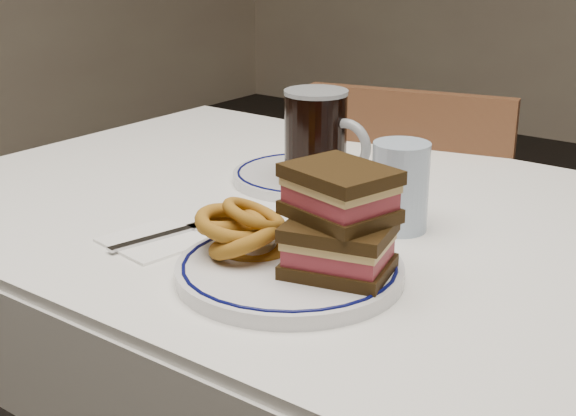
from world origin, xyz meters
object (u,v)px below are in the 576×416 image
Objects in this scene: main_plate at (290,270)px; reuben_sandwich at (339,221)px; chair_far at (415,263)px; beer_mug at (317,142)px; far_plate at (306,176)px.

reuben_sandwich reaches higher than main_plate.
chair_far is 0.58m from beer_mug.
chair_far is at bearing 106.18° from main_plate.
reuben_sandwich is at bearing -48.67° from far_plate.
main_plate is at bearing -56.93° from far_plate.
main_plate is at bearing -60.58° from beer_mug.
main_plate is 1.85× the size of reuben_sandwich.
chair_far is at bearing 90.27° from far_plate.
far_plate is (-0.05, 0.04, -0.07)m from beer_mug.
chair_far reaches higher than far_plate.
reuben_sandwich is at bearing -69.36° from chair_far.
beer_mug is at bearing -83.29° from chair_far.
beer_mug is at bearing 119.42° from main_plate.
beer_mug reaches higher than reuben_sandwich.
beer_mug reaches higher than chair_far.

